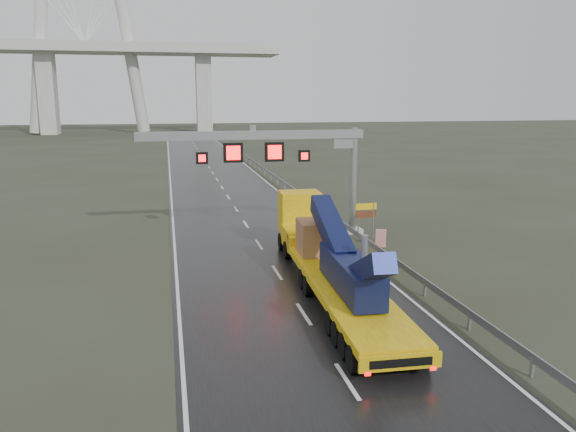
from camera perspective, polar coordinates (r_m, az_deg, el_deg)
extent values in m
plane|color=#2C3021|center=(20.97, 4.28, -13.91)|extent=(400.00, 400.00, 0.00)
cube|color=black|center=(59.05, -6.71, 2.88)|extent=(11.00, 200.00, 0.02)
cube|color=silver|center=(39.18, 6.56, -1.46)|extent=(1.20, 1.20, 0.30)
cylinder|color=gray|center=(38.54, 6.68, 3.54)|extent=(0.48, 0.48, 7.20)
cube|color=gray|center=(36.58, -3.59, 8.20)|extent=(14.80, 0.55, 0.55)
cube|color=gray|center=(38.00, 5.63, 7.54)|extent=(1.40, 0.35, 0.90)
cube|color=gray|center=(36.55, -3.60, 8.90)|extent=(0.35, 0.35, 0.35)
cube|color=black|center=(36.44, -5.59, 6.42)|extent=(1.25, 0.25, 1.25)
cube|color=#FF0C0C|center=(36.30, -5.57, 6.40)|extent=(0.90, 0.02, 0.90)
cube|color=black|center=(36.85, -1.39, 6.53)|extent=(1.25, 0.25, 1.25)
cube|color=#FF0C0C|center=(36.71, -1.35, 6.51)|extent=(0.90, 0.02, 0.90)
cube|color=black|center=(36.30, -8.73, 5.84)|extent=(0.75, 0.25, 0.75)
cube|color=#FF0C0C|center=(36.16, -8.72, 5.82)|extent=(0.54, 0.02, 0.54)
cube|color=black|center=(37.30, 1.65, 6.13)|extent=(0.75, 0.25, 0.75)
cube|color=#FF0C0C|center=(37.16, 1.70, 6.11)|extent=(0.54, 0.02, 0.54)
cube|color=silver|center=(160.84, -23.21, 11.38)|extent=(4.00, 6.00, 21.00)
cube|color=silver|center=(158.45, -8.56, 12.19)|extent=(4.00, 6.00, 21.00)
cube|color=yellow|center=(24.90, 5.71, -7.19)|extent=(3.28, 13.57, 0.34)
cube|color=yellow|center=(18.93, 11.36, -14.35)|extent=(2.79, 0.24, 0.53)
cube|color=black|center=(18.87, 11.43, -14.44)|extent=(2.12, 0.11, 0.29)
cube|color=#FF0505|center=(18.66, 8.10, -15.62)|extent=(0.21, 0.05, 0.12)
cube|color=#FF0505|center=(19.40, 14.55, -14.78)|extent=(0.21, 0.05, 0.12)
cube|color=yellow|center=(31.42, 2.31, -2.38)|extent=(2.55, 1.26, 0.48)
cube|color=yellow|center=(32.94, 1.76, -2.14)|extent=(2.62, 2.99, 1.15)
cube|color=yellow|center=(34.35, 1.20, 0.42)|extent=(2.49, 2.03, 2.50)
cube|color=black|center=(35.24, 0.90, 1.19)|extent=(2.21, 0.14, 1.15)
cube|color=#0D183D|center=(23.73, 6.37, -5.84)|extent=(1.60, 5.83, 1.35)
cube|color=#0D183D|center=(26.56, 4.44, -1.31)|extent=(1.19, 5.34, 2.46)
cube|color=#0D183D|center=(21.28, 8.21, -5.54)|extent=(1.03, 3.85, 2.32)
cylinder|color=gray|center=(23.65, 7.77, -3.75)|extent=(0.30, 0.30, 1.54)
cube|color=olive|center=(29.26, 3.18, -2.14)|extent=(2.21, 2.21, 1.73)
cylinder|color=black|center=(21.24, 8.83, -12.25)|extent=(2.83, 1.08, 0.96)
cylinder|color=black|center=(27.27, 4.35, -6.63)|extent=(2.83, 1.08, 0.96)
cylinder|color=black|center=(34.56, 1.25, -2.54)|extent=(2.64, 1.17, 1.06)
cylinder|color=gray|center=(36.94, 7.16, -0.56)|extent=(0.08, 0.08, 2.48)
cylinder|color=gray|center=(37.29, 8.66, -0.48)|extent=(0.08, 0.08, 2.48)
cube|color=yellow|center=(36.92, 7.95, 0.97)|extent=(1.45, 0.13, 0.41)
cube|color=#592C19|center=(37.02, 7.93, 0.18)|extent=(1.45, 0.13, 0.46)
cube|color=red|center=(35.62, 9.41, -2.24)|extent=(0.72, 0.53, 1.09)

